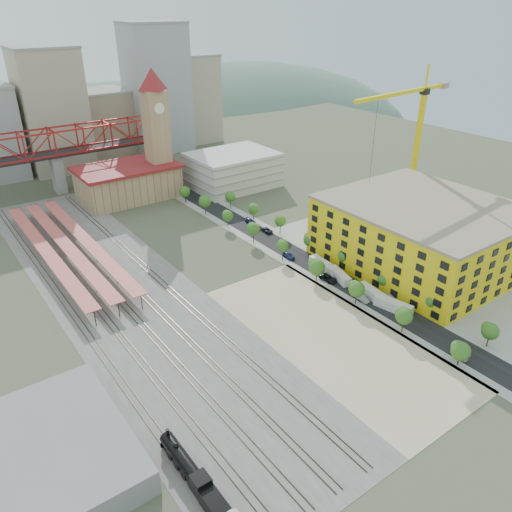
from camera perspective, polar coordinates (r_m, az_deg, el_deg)
ground at (r=141.22m, az=0.99°, el=-2.41°), size 400.00×400.00×0.00m
ballast_strip at (r=140.08m, az=-15.34°, el=-3.74°), size 36.00×165.00×0.06m
dirt_lot at (r=119.15m, az=8.67°, el=-9.01°), size 28.00×67.00×0.06m
street_asphalt at (r=160.40m, az=2.34°, el=1.42°), size 12.00×170.00×0.06m
sidewalk_west at (r=157.37m, az=0.76°, el=0.90°), size 3.00×170.00×0.04m
sidewalk_east at (r=163.56m, az=3.85°, el=1.91°), size 3.00×170.00×0.04m
construction_pad at (r=158.53m, az=18.61°, el=-0.43°), size 50.00×90.00×0.06m
rail_tracks at (r=139.54m, az=-16.02°, el=-3.91°), size 26.56×160.00×0.18m
platform_canopies at (r=160.69m, az=-20.86°, el=1.15°), size 16.00×80.00×4.12m
station_hall at (r=202.71m, az=-14.39°, el=8.23°), size 38.00×24.00×13.10m
clock_tower at (r=200.11m, az=-11.39°, el=14.87°), size 12.00×12.00×52.00m
parking_garage at (r=210.32m, az=-2.67°, el=9.84°), size 34.00×26.00×14.00m
truss_bridge at (r=214.78m, az=-22.22°, el=11.55°), size 94.00×9.60×25.60m
construction_building at (r=152.32m, az=18.45°, el=2.39°), size 44.60×50.60×18.80m
warehouse at (r=95.92m, az=-21.64°, el=-19.88°), size 22.00×32.00×5.00m
street_trees at (r=153.54m, az=4.64°, el=0.09°), size 15.40×124.40×8.00m
skyline at (r=257.90m, az=-17.64°, el=15.53°), size 133.00×46.00×60.00m
distant_hills at (r=405.69m, az=-16.37°, el=4.51°), size 647.00×264.00×227.00m
locomotive at (r=88.32m, az=-7.39°, el=-23.37°), size 2.69×20.73×5.18m
tower_crane at (r=177.16m, az=17.61°, el=13.71°), size 48.62×6.55×51.99m
site_trailer_a at (r=130.66m, az=15.42°, el=-5.50°), size 4.56×10.13×2.68m
site_trailer_b at (r=134.24m, az=13.18°, el=-4.26°), size 3.61×9.92×2.66m
site_trailer_c at (r=141.20m, az=9.53°, el=-2.25°), size 4.45×9.27×2.45m
site_trailer_d at (r=145.17m, az=7.70°, el=-1.15°), size 3.50×10.55×2.84m
car_0 at (r=119.71m, az=22.25°, el=-10.46°), size 1.83×4.07×1.36m
car_1 at (r=133.00m, az=12.02°, el=-4.75°), size 1.77×4.51×1.46m
car_2 at (r=140.35m, az=8.26°, el=-2.56°), size 2.59×5.50×1.52m
car_3 at (r=151.60m, az=3.74°, el=0.05°), size 2.61×5.17×1.44m
car_4 at (r=134.76m, az=15.10°, el=-4.66°), size 2.46×4.69×1.52m
car_5 at (r=150.29m, az=7.32°, el=-0.39°), size 1.74×4.35×1.41m
car_6 at (r=168.05m, az=1.30°, el=2.93°), size 2.57×4.97×1.34m
car_7 at (r=175.28m, az=-0.65°, el=4.01°), size 2.15×4.82×1.38m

